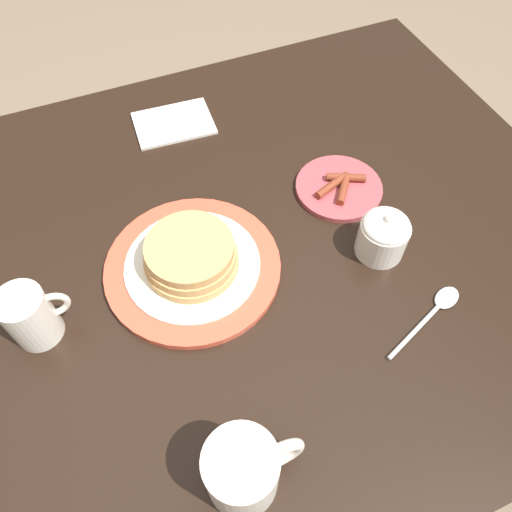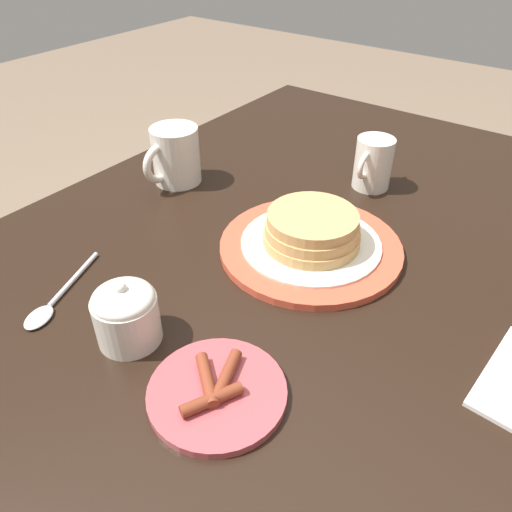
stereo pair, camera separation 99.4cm
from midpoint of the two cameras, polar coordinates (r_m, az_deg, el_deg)
ground_plane at (r=1.32m, az=-12.08°, el=-34.33°), size 8.00×8.00×0.00m
dining_table at (r=0.71m, az=-22.57°, el=-32.98°), size 1.33×0.97×0.74m
pancake_plate at (r=0.59m, az=-29.97°, el=-33.88°), size 0.28×0.28×0.07m
side_plate_bacon at (r=0.57m, az=0.36°, el=-20.34°), size 0.15×0.15×0.02m
coffee_mug at (r=0.63m, az=-35.48°, el=-64.39°), size 0.12×0.09×0.10m
creamer_pitcher at (r=0.70m, az=-53.58°, el=-35.22°), size 0.11×0.07×0.10m
sugar_bowl at (r=0.52m, az=7.37°, el=-33.51°), size 0.08×0.08×0.09m
napkin at (r=0.71m, az=-25.81°, el=-4.58°), size 0.16×0.12×0.01m
spoon at (r=0.58m, az=17.72°, el=-43.73°), size 0.16×0.08×0.01m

